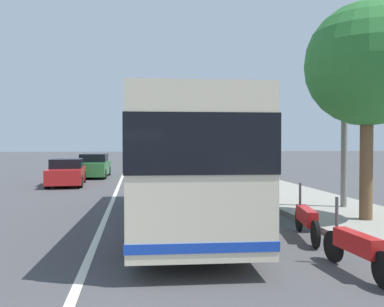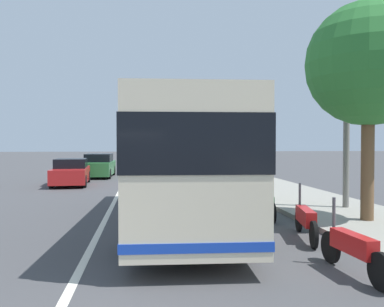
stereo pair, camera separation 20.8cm
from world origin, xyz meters
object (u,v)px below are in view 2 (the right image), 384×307
at_px(motorcycle_mid_row, 353,249).
at_px(roadside_tree_mid_block, 369,64).
at_px(coach_bus, 182,158).
at_px(motorcycle_nearest_curb, 265,203).
at_px(car_far_distant, 71,173).
at_px(utility_pole, 347,114).
at_px(car_behind_bus, 99,166).
at_px(motorcycle_by_tree, 305,219).
at_px(car_side_street, 157,158).
at_px(roadside_tree_far_block, 217,115).

height_order(motorcycle_mid_row, roadside_tree_mid_block, roadside_tree_mid_block).
height_order(coach_bus, motorcycle_nearest_curb, coach_bus).
xyz_separation_m(car_far_distant, utility_pole, (-9.73, -10.48, 2.54)).
bearing_deg(car_far_distant, roadside_tree_mid_block, 35.92).
xyz_separation_m(car_far_distant, car_behind_bus, (5.08, -0.93, 0.08)).
height_order(motorcycle_by_tree, roadside_tree_mid_block, roadside_tree_mid_block).
relative_size(motorcycle_by_tree, roadside_tree_mid_block, 0.37).
height_order(car_far_distant, utility_pole, utility_pole).
xyz_separation_m(car_far_distant, car_side_street, (20.76, -5.27, 0.04)).
xyz_separation_m(motorcycle_nearest_curb, utility_pole, (0.92, -3.01, 2.75)).
relative_size(coach_bus, roadside_tree_far_block, 1.84).
relative_size(motorcycle_nearest_curb, car_far_distant, 0.49).
xyz_separation_m(motorcycle_by_tree, utility_pole, (3.55, -2.85, 2.74)).
relative_size(motorcycle_by_tree, utility_pole, 0.35).
bearing_deg(motorcycle_nearest_curb, coach_bus, 98.41).
height_order(coach_bus, car_side_street, coach_bus).
height_order(motorcycle_nearest_curb, car_behind_bus, car_behind_bus).
bearing_deg(car_behind_bus, motorcycle_nearest_curb, 23.63).
bearing_deg(coach_bus, motorcycle_nearest_curb, -81.72).
xyz_separation_m(motorcycle_by_tree, car_side_street, (34.04, 2.36, 0.24)).
height_order(coach_bus, roadside_tree_far_block, roadside_tree_far_block).
distance_m(car_far_distant, roadside_tree_mid_block, 15.96).
bearing_deg(utility_pole, roadside_tree_far_block, 3.35).
distance_m(coach_bus, motorcycle_by_tree, 3.84).
height_order(motorcycle_mid_row, car_behind_bus, car_behind_bus).
bearing_deg(roadside_tree_mid_block, roadside_tree_far_block, 1.48).
relative_size(motorcycle_mid_row, car_behind_bus, 0.44).
distance_m(coach_bus, motorcycle_mid_row, 5.71).
distance_m(car_far_distant, roadside_tree_far_block, 12.94).
bearing_deg(car_side_street, roadside_tree_mid_block, -170.05).
relative_size(coach_bus, utility_pole, 1.64).
height_order(coach_bus, utility_pole, utility_pole).
distance_m(car_behind_bus, utility_pole, 17.80).
bearing_deg(car_behind_bus, roadside_tree_far_block, 110.28).
bearing_deg(roadside_tree_far_block, car_behind_bus, 109.21).
relative_size(motorcycle_by_tree, car_far_distant, 0.51).
distance_m(motorcycle_mid_row, roadside_tree_far_block, 24.31).
relative_size(motorcycle_nearest_curb, roadside_tree_mid_block, 0.35).
distance_m(motorcycle_by_tree, roadside_tree_mid_block, 4.76).
bearing_deg(utility_pole, car_far_distant, 47.13).
bearing_deg(utility_pole, roadside_tree_mid_block, 166.41).
height_order(car_behind_bus, roadside_tree_mid_block, roadside_tree_mid_block).
bearing_deg(motorcycle_by_tree, car_behind_bus, 30.96).
relative_size(motorcycle_mid_row, roadside_tree_mid_block, 0.34).
bearing_deg(roadside_tree_far_block, roadside_tree_mid_block, -178.52).
xyz_separation_m(roadside_tree_mid_block, roadside_tree_far_block, (19.96, 0.51, -0.02)).
bearing_deg(car_side_street, coach_bus, -178.79).
xyz_separation_m(motorcycle_mid_row, motorcycle_nearest_curb, (5.21, -0.08, 0.00)).
bearing_deg(motorcycle_nearest_curb, roadside_tree_mid_block, -114.16).
distance_m(roadside_tree_mid_block, roadside_tree_far_block, 19.97).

